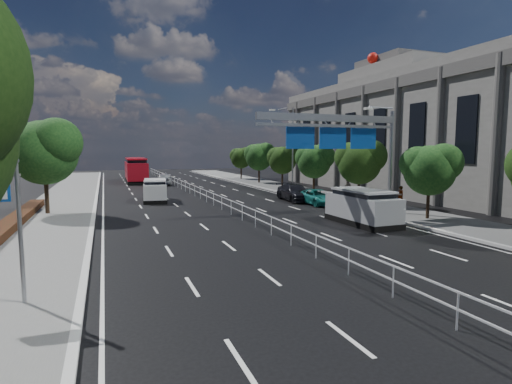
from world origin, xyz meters
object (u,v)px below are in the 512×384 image
near_car_silver (164,179)px  silver_minivan (362,207)px  toilet_sign (0,208)px  overhead_gantry (344,134)px  red_bus (136,169)px  parked_car_teal (318,197)px  pedestrian_b (347,188)px  near_car_dark (136,171)px  white_minivan (155,190)px  parked_car_dark (295,192)px  pedestrian_a (400,196)px

near_car_silver → silver_minivan: 32.99m
toilet_sign → overhead_gantry: bearing=29.6°
red_bus → parked_car_teal: bearing=-66.0°
parked_car_teal → pedestrian_b: 5.01m
toilet_sign → red_bus: size_ratio=0.38×
overhead_gantry → near_car_silver: overhead_gantry is taller
near_car_dark → pedestrian_b: 44.47m
white_minivan → near_car_silver: bearing=86.3°
near_car_dark → parked_car_dark: 42.36m
near_car_silver → parked_car_dark: near_car_silver is taller
near_car_dark → pedestrian_b: size_ratio=2.94×
near_car_dark → white_minivan: bearing=86.3°
red_bus → near_car_dark: size_ratio=2.19×
white_minivan → parked_car_teal: white_minivan is taller
near_car_silver → pedestrian_a: (14.22, -27.65, 0.18)m
white_minivan → parked_car_dark: size_ratio=0.92×
red_bus → near_car_silver: size_ratio=2.54×
near_car_dark → toilet_sign: bearing=80.4°
parked_car_dark → near_car_dark: bearing=107.6°
parked_car_dark → pedestrian_b: (5.08, -0.59, 0.28)m
parked_car_teal → near_car_dark: bearing=103.3°
red_bus → parked_car_teal: red_bus is taller
white_minivan → near_car_silver: (3.07, 16.49, -0.20)m
near_car_silver → red_bus: bearing=-54.4°
white_minivan → pedestrian_b: 17.41m
pedestrian_b → near_car_silver: bearing=-25.4°
parked_car_dark → overhead_gantry: bearing=-92.8°
pedestrian_a → pedestrian_b: (-0.51, 6.49, 0.08)m
silver_minivan → pedestrian_a: silver_minivan is taller
toilet_sign → red_bus: toilet_sign is taller
silver_minivan → pedestrian_a: size_ratio=3.24×
toilet_sign → white_minivan: bearing=73.4°
overhead_gantry → white_minivan: (-10.81, 13.02, -4.65)m
parked_car_teal → pedestrian_b: bearing=26.8°
red_bus → parked_car_dark: (11.70, -26.43, -1.02)m
near_car_silver → near_car_dark: bearing=-76.2°
overhead_gantry → white_minivan: size_ratio=2.19×
near_car_silver → pedestrian_b: (13.71, -21.16, 0.26)m
toilet_sign → white_minivan: (6.89, 23.07, -1.99)m
silver_minivan → parked_car_dark: 11.62m
white_minivan → red_bus: red_bus is taller
toilet_sign → parked_car_dark: size_ratio=0.85×
parked_car_dark → pedestrian_b: bearing=-3.7°
near_car_silver → near_car_dark: near_car_dark is taller
toilet_sign → near_car_dark: (7.87, 59.98, -2.09)m
silver_minivan → near_car_silver: bearing=102.1°
parked_car_dark → toilet_sign: bearing=-131.5°
near_car_dark → parked_car_teal: (11.39, -43.93, -0.23)m
white_minivan → silver_minivan: size_ratio=0.90×
toilet_sign → silver_minivan: toilet_sign is taller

